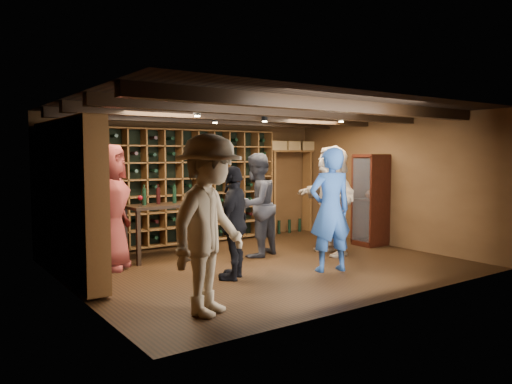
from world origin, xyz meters
TOP-DOWN VIEW (x-y plane):
  - ground at (0.00, 0.00)m, footprint 6.00×6.00m
  - room_shell at (0.00, 0.05)m, footprint 6.00×6.00m
  - wine_rack_back at (-0.52, 2.33)m, footprint 4.65×0.30m
  - wine_rack_left at (-2.83, 0.82)m, footprint 0.30×2.65m
  - crate_shelf at (2.41, 2.32)m, footprint 1.20×0.32m
  - display_cabinet at (2.71, 0.20)m, footprint 0.55×0.50m
  - man_blue_shirt at (0.54, -0.96)m, footprint 0.78×0.62m
  - man_grey_suit at (0.27, 0.60)m, footprint 1.06×0.95m
  - guest_red_floral at (-2.15, 1.09)m, footprint 1.08×1.12m
  - guest_woman_black at (-0.90, -0.51)m, footprint 0.98×0.91m
  - guest_khaki at (-1.97, -1.70)m, footprint 1.49×1.28m
  - guest_beige at (1.49, -0.00)m, footprint 1.01×1.88m
  - tasting_table at (-1.15, 1.35)m, footprint 1.27×0.68m

SIDE VIEW (x-z plane):
  - ground at x=0.00m, z-range 0.00..0.00m
  - guest_woman_black at x=-0.90m, z-range 0.00..1.62m
  - tasting_table at x=-1.15m, z-range 0.21..1.42m
  - display_cabinet at x=2.71m, z-range -0.02..1.73m
  - man_grey_suit at x=0.27m, z-range 0.00..1.80m
  - man_blue_shirt at x=0.54m, z-range 0.00..1.88m
  - guest_red_floral at x=-2.15m, z-range 0.00..1.94m
  - guest_beige at x=1.49m, z-range 0.00..1.94m
  - guest_khaki at x=-1.97m, z-range 0.00..2.00m
  - wine_rack_back at x=-0.52m, z-range 0.05..2.25m
  - wine_rack_left at x=-2.83m, z-range 0.05..2.25m
  - crate_shelf at x=2.41m, z-range 0.54..2.60m
  - room_shell at x=0.00m, z-range -0.58..5.42m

